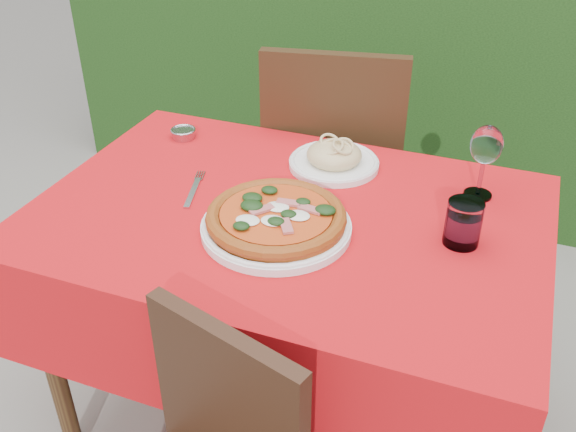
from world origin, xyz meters
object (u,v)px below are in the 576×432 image
(chair_far, at_px, (334,164))
(steel_ramekin, at_px, (183,134))
(pasta_plate, at_px, (334,158))
(water_glass, at_px, (463,225))
(wine_glass, at_px, (486,148))
(pizza_plate, at_px, (276,220))
(fork, at_px, (193,193))

(chair_far, distance_m, steel_ramekin, 0.54)
(pasta_plate, distance_m, water_glass, 0.46)
(wine_glass, bearing_deg, chair_far, 144.07)
(pizza_plate, height_order, pasta_plate, pasta_plate)
(chair_far, bearing_deg, steel_ramekin, 29.61)
(chair_far, distance_m, pizza_plate, 0.73)
(chair_far, height_order, pasta_plate, chair_far)
(pizza_plate, distance_m, water_glass, 0.43)
(chair_far, xyz_separation_m, pasta_plate, (0.10, -0.34, 0.21))
(chair_far, bearing_deg, fork, 61.21)
(water_glass, relative_size, fork, 0.53)
(chair_far, relative_size, water_glass, 9.20)
(wine_glass, height_order, steel_ramekin, wine_glass)
(pasta_plate, height_order, water_glass, water_glass)
(pasta_plate, relative_size, steel_ramekin, 3.59)
(pasta_plate, height_order, fork, pasta_plate)
(chair_far, relative_size, fork, 4.85)
(fork, distance_m, steel_ramekin, 0.34)
(pasta_plate, bearing_deg, steel_ramekin, 178.61)
(fork, xyz_separation_m, steel_ramekin, (-0.18, 0.29, 0.01))
(chair_far, height_order, fork, chair_far)
(pizza_plate, height_order, wine_glass, wine_glass)
(chair_far, height_order, wine_glass, chair_far)
(pasta_plate, relative_size, wine_glass, 1.27)
(chair_far, distance_m, pasta_plate, 0.41)
(water_glass, distance_m, fork, 0.68)
(pasta_plate, height_order, steel_ramekin, pasta_plate)
(pizza_plate, relative_size, water_glass, 3.80)
(pasta_plate, xyz_separation_m, water_glass, (0.38, -0.25, 0.02))
(wine_glass, bearing_deg, pizza_plate, -141.61)
(chair_far, height_order, steel_ramekin, chair_far)
(wine_glass, xyz_separation_m, steel_ramekin, (-0.88, 0.03, -0.13))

